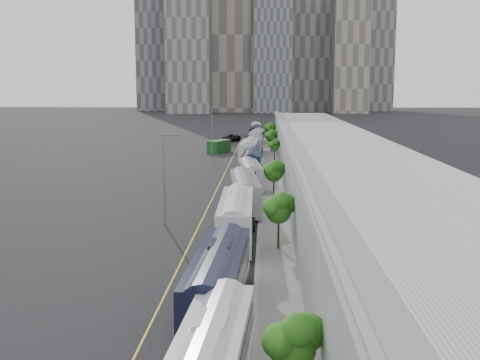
# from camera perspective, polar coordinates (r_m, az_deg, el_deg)

# --- Properties ---
(sidewalk) EXTENTS (10.00, 170.00, 0.12)m
(sidewalk) POSITION_cam_1_polar(r_m,az_deg,el_deg) (70.24, 5.93, -1.77)
(sidewalk) COLOR gray
(sidewalk) RESTS_ON ground
(lane_line) EXTENTS (0.12, 160.00, 0.02)m
(lane_line) POSITION_cam_1_polar(r_m,az_deg,el_deg) (70.40, -2.63, -1.75)
(lane_line) COLOR gold
(lane_line) RESTS_ON ground
(depot) EXTENTS (12.45, 160.40, 7.20)m
(depot) POSITION_cam_1_polar(r_m,az_deg,el_deg) (70.06, 9.24, 0.99)
(depot) COLOR gray
(depot) RESTS_ON ground
(skyline) EXTENTS (145.00, 64.00, 120.00)m
(skyline) POSITION_cam_1_polar(r_m,az_deg,el_deg) (340.35, 1.24, 15.10)
(skyline) COLOR slate
(skyline) RESTS_ON ground
(bus_1) EXTENTS (3.16, 13.17, 3.82)m
(bus_1) POSITION_cam_1_polar(r_m,az_deg,el_deg) (34.63, -2.03, -10.08)
(bus_1) COLOR black
(bus_1) RESTS_ON ground
(bus_2) EXTENTS (2.99, 13.48, 3.93)m
(bus_2) POSITION_cam_1_polar(r_m,az_deg,el_deg) (50.30, -0.36, -4.05)
(bus_2) COLOR silver
(bus_2) RESTS_ON ground
(bus_3) EXTENTS (3.84, 13.34, 3.85)m
(bus_3) POSITION_cam_1_polar(r_m,az_deg,el_deg) (63.15, 0.41, -1.47)
(bus_3) COLOR gray
(bus_3) RESTS_ON ground
(bus_4) EXTENTS (3.64, 12.17, 3.51)m
(bus_4) POSITION_cam_1_polar(r_m,az_deg,el_deg) (77.61, 0.94, 0.33)
(bus_4) COLOR #9B9CA4
(bus_4) RESTS_ON ground
(bus_5) EXTENTS (2.88, 12.95, 3.77)m
(bus_5) POSITION_cam_1_polar(r_m,az_deg,el_deg) (89.13, 1.19, 1.49)
(bus_5) COLOR black
(bus_5) RESTS_ON ground
(bus_6) EXTENTS (3.25, 13.83, 4.02)m
(bus_6) POSITION_cam_1_polar(r_m,az_deg,el_deg) (103.54, 0.85, 2.55)
(bus_6) COLOR silver
(bus_6) RESTS_ON ground
(bus_7) EXTENTS (2.82, 12.64, 3.68)m
(bus_7) POSITION_cam_1_polar(r_m,az_deg,el_deg) (116.89, 1.50, 3.18)
(bus_7) COLOR gray
(bus_7) RESTS_ON ground
(bus_8) EXTENTS (3.32, 12.83, 3.71)m
(bus_8) POSITION_cam_1_polar(r_m,az_deg,el_deg) (134.31, 1.62, 3.90)
(bus_8) COLOR #B1B4BB
(bus_8) RESTS_ON ground
(bus_9) EXTENTS (2.90, 13.04, 3.80)m
(bus_9) POSITION_cam_1_polar(r_m,az_deg,el_deg) (145.71, 1.50, 4.29)
(bus_9) COLOR black
(bus_9) RESTS_ON ground
(bus_10) EXTENTS (2.80, 12.55, 3.66)m
(bus_10) POSITION_cam_1_polar(r_m,az_deg,el_deg) (161.85, 1.51, 4.70)
(bus_10) COLOR silver
(bus_10) RESTS_ON ground
(tree_0) EXTENTS (1.94, 1.94, 3.90)m
(tree_0) POSITION_cam_1_polar(r_m,az_deg,el_deg) (24.62, 4.99, -14.87)
(tree_0) COLOR black
(tree_0) RESTS_ON ground
(tree_1) EXTENTS (2.07, 2.07, 4.53)m
(tree_1) POSITION_cam_1_polar(r_m,az_deg,el_deg) (47.54, 3.69, -2.59)
(tree_1) COLOR black
(tree_1) RESTS_ON ground
(tree_2) EXTENTS (2.19, 2.19, 4.07)m
(tree_2) POSITION_cam_1_polar(r_m,az_deg,el_deg) (72.65, 3.23, 0.92)
(tree_2) COLOR black
(tree_2) RESTS_ON ground
(tree_3) EXTENTS (1.42, 1.42, 4.32)m
(tree_3) POSITION_cam_1_polar(r_m,az_deg,el_deg) (97.17, 3.29, 3.23)
(tree_3) COLOR black
(tree_3) RESTS_ON ground
(tree_4) EXTENTS (2.09, 2.09, 4.45)m
(tree_4) POSITION_cam_1_polar(r_m,az_deg,el_deg) (120.86, 2.98, 4.22)
(tree_4) COLOR black
(tree_4) RESTS_ON ground
(tree_5) EXTENTS (2.30, 2.30, 4.62)m
(tree_5) POSITION_cam_1_polar(r_m,az_deg,el_deg) (143.35, 2.87, 4.95)
(tree_5) COLOR black
(tree_5) RESTS_ON ground
(street_lamp_near) EXTENTS (2.04, 0.22, 8.64)m
(street_lamp_near) POSITION_cam_1_polar(r_m,az_deg,el_deg) (56.22, -7.03, 0.70)
(street_lamp_near) COLOR #59595E
(street_lamp_near) RESTS_ON ground
(street_lamp_far) EXTENTS (2.04, 0.22, 9.46)m
(street_lamp_far) POSITION_cam_1_polar(r_m,az_deg,el_deg) (106.19, -2.61, 4.72)
(street_lamp_far) COLOR #59595E
(street_lamp_far) RESTS_ON ground
(shipping_container) EXTENTS (4.54, 6.69, 2.51)m
(shipping_container) POSITION_cam_1_polar(r_m,az_deg,el_deg) (120.21, -1.99, 3.19)
(shipping_container) COLOR #123C15
(shipping_container) RESTS_ON ground
(suv) EXTENTS (5.03, 6.95, 1.76)m
(suv) POSITION_cam_1_polar(r_m,az_deg,el_deg) (145.91, -0.89, 4.01)
(suv) COLOR black
(suv) RESTS_ON ground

